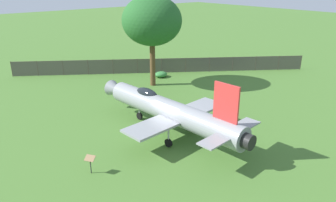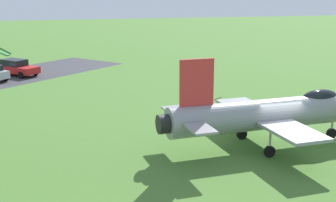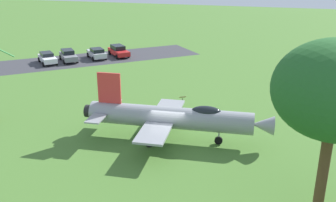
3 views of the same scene
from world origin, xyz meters
name	(u,v)px [view 3 (image 3 of 3)]	position (x,y,z in m)	size (l,w,h in m)	color
ground_plane	(170,140)	(0.00, 0.00, 0.00)	(200.00, 200.00, 0.00)	#47722D
parking_strip	(84,60)	(19.11, -21.05, 0.00)	(32.93, 8.00, 0.00)	#38383D
display_jet	(175,117)	(-0.37, -0.03, 1.86)	(14.30, 8.81, 5.01)	gray
shade_tree	(336,91)	(-10.26, 5.92, 6.81)	(6.24, 6.04, 9.38)	brown
info_plaque	(182,99)	(0.91, -6.98, 0.85)	(0.72, 0.66, 1.14)	#333333
parked_car_red	(119,51)	(15.33, -24.61, 0.79)	(4.48, 4.47, 1.55)	red
parked_car_silver	(97,53)	(17.64, -22.28, 0.77)	(4.11, 4.19, 1.48)	#B2B5BA
parked_car_gray	(68,55)	(20.68, -19.75, 0.80)	(4.24, 4.42, 1.55)	slate
parked_car_white	(47,58)	(22.74, -17.87, 0.75)	(4.28, 4.22, 1.43)	silver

